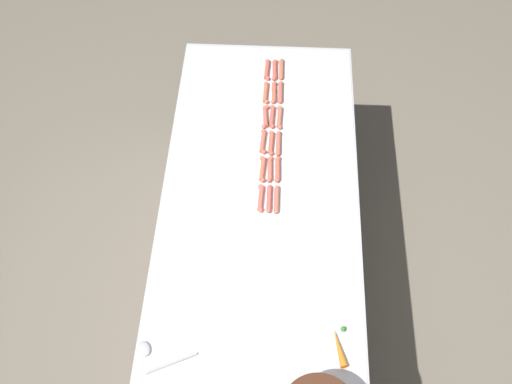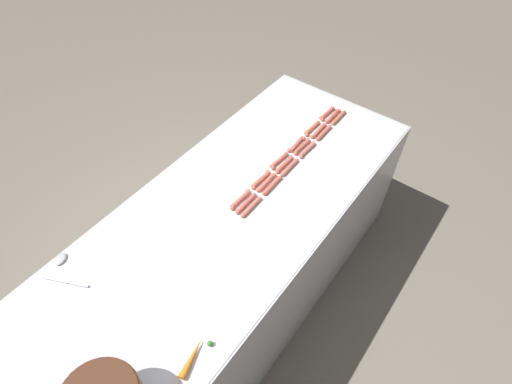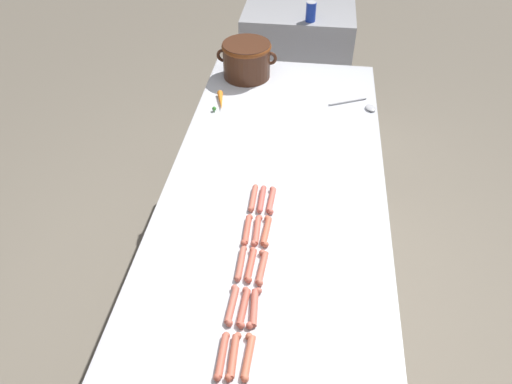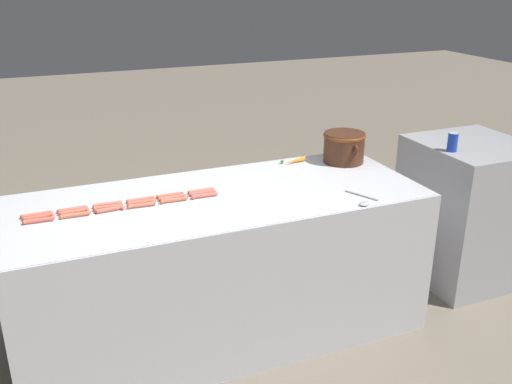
{
  "view_description": "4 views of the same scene",
  "coord_description": "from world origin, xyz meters",
  "px_view_note": "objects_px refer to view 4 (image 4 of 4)",
  "views": [
    {
      "loc": [
        -0.07,
        1.77,
        3.47
      ],
      "look_at": [
        0.02,
        -0.07,
        0.99
      ],
      "focal_mm": 45.91,
      "sensor_mm": 36.0,
      "label": 1
    },
    {
      "loc": [
        -0.89,
        0.94,
        2.56
      ],
      "look_at": [
        -0.07,
        -0.14,
        0.98
      ],
      "focal_mm": 28.44,
      "sensor_mm": 36.0,
      "label": 2
    },
    {
      "loc": [
        0.12,
        -1.54,
        2.28
      ],
      "look_at": [
        -0.07,
        -0.09,
        0.97
      ],
      "focal_mm": 33.47,
      "sensor_mm": 36.0,
      "label": 3
    },
    {
      "loc": [
        2.91,
        -0.96,
        2.15
      ],
      "look_at": [
        0.07,
        0.2,
        0.93
      ],
      "focal_mm": 40.03,
      "sensor_mm": 36.0,
      "label": 4
    }
  ],
  "objects_px": {
    "hot_dog_5": "(201,191)",
    "hot_dog_17": "(204,195)",
    "hot_dog_13": "(75,215)",
    "hot_dog_0": "(36,215)",
    "back_cabinet": "(466,211)",
    "hot_dog_14": "(109,209)",
    "hot_dog_16": "(174,200)",
    "soda_can": "(453,142)",
    "hot_dog_1": "(72,209)",
    "hot_dog_15": "(142,205)",
    "hot_dog_8": "(108,207)",
    "serving_spoon": "(363,201)",
    "hot_dog_4": "(170,195)",
    "hot_dog_6": "(38,217)",
    "hot_dog_9": "(142,202)",
    "hot_dog_12": "(39,220)",
    "hot_dog_7": "(74,212)",
    "hot_dog_10": "(172,198)",
    "hot_dog_2": "(107,204)",
    "carrot": "(294,161)",
    "bean_pot": "(344,146)",
    "hot_dog_11": "(202,193)",
    "hot_dog_3": "(140,200)"
  },
  "relations": [
    {
      "from": "hot_dog_6",
      "to": "hot_dog_13",
      "type": "distance_m",
      "value": 0.19
    },
    {
      "from": "hot_dog_2",
      "to": "hot_dog_4",
      "type": "relative_size",
      "value": 1.0
    },
    {
      "from": "hot_dog_7",
      "to": "hot_dog_16",
      "type": "distance_m",
      "value": 0.54
    },
    {
      "from": "hot_dog_8",
      "to": "bean_pot",
      "type": "distance_m",
      "value": 1.62
    },
    {
      "from": "hot_dog_8",
      "to": "serving_spoon",
      "type": "xyz_separation_m",
      "value": [
        0.44,
        1.34,
        -0.0
      ]
    },
    {
      "from": "hot_dog_6",
      "to": "hot_dog_14",
      "type": "bearing_deg",
      "value": 83.94
    },
    {
      "from": "hot_dog_10",
      "to": "hot_dog_14",
      "type": "relative_size",
      "value": 1.0
    },
    {
      "from": "hot_dog_3",
      "to": "hot_dog_15",
      "type": "bearing_deg",
      "value": -7.3
    },
    {
      "from": "hot_dog_12",
      "to": "hot_dog_14",
      "type": "bearing_deg",
      "value": 90.3
    },
    {
      "from": "hot_dog_1",
      "to": "hot_dog_3",
      "type": "relative_size",
      "value": 1.0
    },
    {
      "from": "hot_dog_7",
      "to": "soda_can",
      "type": "relative_size",
      "value": 1.31
    },
    {
      "from": "hot_dog_14",
      "to": "soda_can",
      "type": "relative_size",
      "value": 1.31
    },
    {
      "from": "back_cabinet",
      "to": "hot_dog_6",
      "type": "bearing_deg",
      "value": -90.71
    },
    {
      "from": "hot_dog_2",
      "to": "hot_dog_14",
      "type": "xyz_separation_m",
      "value": [
        0.08,
        -0.0,
        0.0
      ]
    },
    {
      "from": "hot_dog_0",
      "to": "hot_dog_5",
      "type": "bearing_deg",
      "value": 90.03
    },
    {
      "from": "hot_dog_17",
      "to": "carrot",
      "type": "height_order",
      "value": "carrot"
    },
    {
      "from": "back_cabinet",
      "to": "hot_dog_2",
      "type": "xyz_separation_m",
      "value": [
        -0.07,
        -2.5,
        0.42
      ]
    },
    {
      "from": "hot_dog_0",
      "to": "back_cabinet",
      "type": "bearing_deg",
      "value": 88.56
    },
    {
      "from": "hot_dog_6",
      "to": "hot_dog_16",
      "type": "distance_m",
      "value": 0.72
    },
    {
      "from": "hot_dog_13",
      "to": "hot_dog_17",
      "type": "height_order",
      "value": "same"
    },
    {
      "from": "hot_dog_10",
      "to": "hot_dog_17",
      "type": "relative_size",
      "value": 1.0
    },
    {
      "from": "hot_dog_9",
      "to": "carrot",
      "type": "distance_m",
      "value": 1.14
    },
    {
      "from": "hot_dog_6",
      "to": "soda_can",
      "type": "relative_size",
      "value": 1.31
    },
    {
      "from": "hot_dog_6",
      "to": "hot_dog_17",
      "type": "xyz_separation_m",
      "value": [
        0.04,
        0.9,
        0.0
      ]
    },
    {
      "from": "hot_dog_13",
      "to": "hot_dog_16",
      "type": "distance_m",
      "value": 0.53
    },
    {
      "from": "hot_dog_6",
      "to": "hot_dog_13",
      "type": "bearing_deg",
      "value": 77.77
    },
    {
      "from": "hot_dog_13",
      "to": "hot_dog_16",
      "type": "relative_size",
      "value": 1.0
    },
    {
      "from": "hot_dog_9",
      "to": "hot_dog_16",
      "type": "distance_m",
      "value": 0.18
    },
    {
      "from": "hot_dog_4",
      "to": "hot_dog_5",
      "type": "distance_m",
      "value": 0.19
    },
    {
      "from": "hot_dog_6",
      "to": "hot_dog_13",
      "type": "relative_size",
      "value": 1.0
    },
    {
      "from": "hot_dog_6",
      "to": "hot_dog_17",
      "type": "distance_m",
      "value": 0.9
    },
    {
      "from": "hot_dog_4",
      "to": "hot_dog_11",
      "type": "relative_size",
      "value": 1.0
    },
    {
      "from": "hot_dog_1",
      "to": "hot_dog_15",
      "type": "height_order",
      "value": "same"
    },
    {
      "from": "hot_dog_1",
      "to": "soda_can",
      "type": "relative_size",
      "value": 1.31
    },
    {
      "from": "hot_dog_16",
      "to": "hot_dog_6",
      "type": "bearing_deg",
      "value": -93.04
    },
    {
      "from": "hot_dog_5",
      "to": "hot_dog_13",
      "type": "height_order",
      "value": "same"
    },
    {
      "from": "hot_dog_4",
      "to": "hot_dog_14",
      "type": "height_order",
      "value": "same"
    },
    {
      "from": "soda_can",
      "to": "hot_dog_4",
      "type": "bearing_deg",
      "value": -94.77
    },
    {
      "from": "hot_dog_17",
      "to": "bean_pot",
      "type": "distance_m",
      "value": 1.1
    },
    {
      "from": "hot_dog_2",
      "to": "hot_dog_13",
      "type": "xyz_separation_m",
      "value": [
        0.08,
        -0.18,
        0.0
      ]
    },
    {
      "from": "back_cabinet",
      "to": "hot_dog_1",
      "type": "distance_m",
      "value": 2.72
    },
    {
      "from": "hot_dog_6",
      "to": "hot_dog_9",
      "type": "xyz_separation_m",
      "value": [
        0.0,
        0.54,
        0.0
      ]
    },
    {
      "from": "hot_dog_2",
      "to": "hot_dog_7",
      "type": "relative_size",
      "value": 1.0
    },
    {
      "from": "hot_dog_5",
      "to": "hot_dog_17",
      "type": "height_order",
      "value": "same"
    },
    {
      "from": "back_cabinet",
      "to": "hot_dog_10",
      "type": "bearing_deg",
      "value": -90.9
    },
    {
      "from": "hot_dog_12",
      "to": "soda_can",
      "type": "xyz_separation_m",
      "value": [
        0.08,
        2.58,
        0.15
      ]
    },
    {
      "from": "back_cabinet",
      "to": "hot_dog_14",
      "type": "distance_m",
      "value": 2.54
    },
    {
      "from": "hot_dog_2",
      "to": "hot_dog_8",
      "type": "xyz_separation_m",
      "value": [
        0.04,
        -0.0,
        0.0
      ]
    },
    {
      "from": "hot_dog_14",
      "to": "hot_dog_16",
      "type": "distance_m",
      "value": 0.36
    },
    {
      "from": "hot_dog_0",
      "to": "hot_dog_13",
      "type": "relative_size",
      "value": 1.0
    }
  ]
}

